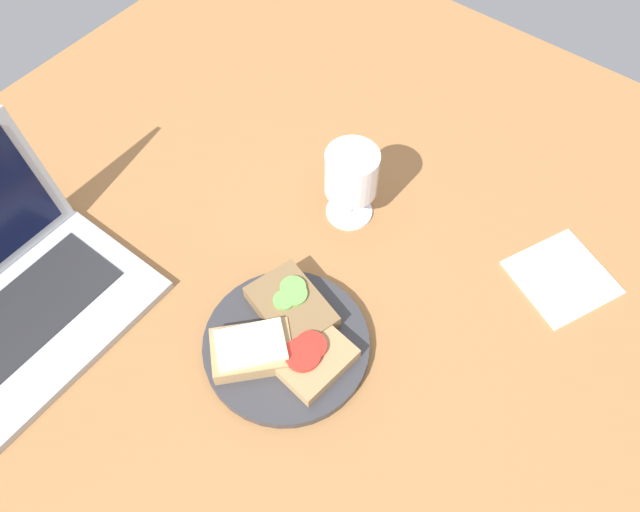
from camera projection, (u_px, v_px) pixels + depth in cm
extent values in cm
cube|color=#9E6B3D|center=(318.00, 305.00, 88.29)|extent=(140.00, 140.00, 3.00)
cylinder|color=#333338|center=(286.00, 345.00, 82.46)|extent=(22.06, 22.06, 1.58)
cube|color=#A88456|center=(314.00, 359.00, 79.40)|extent=(10.29, 8.65, 2.05)
cylinder|color=red|center=(303.00, 354.00, 78.27)|extent=(4.70, 4.70, 0.68)
cylinder|color=red|center=(311.00, 346.00, 78.92)|extent=(4.10, 4.10, 0.64)
cube|color=brown|center=(291.00, 307.00, 83.32)|extent=(10.87, 13.24, 2.32)
cylinder|color=#6BB74C|center=(284.00, 300.00, 82.34)|extent=(2.91, 2.91, 0.43)
cylinder|color=#6BB74C|center=(293.00, 288.00, 83.36)|extent=(3.53, 3.53, 0.46)
cylinder|color=#6BB74C|center=(294.00, 294.00, 82.84)|extent=(3.60, 3.60, 0.44)
cube|color=#A88456|center=(252.00, 351.00, 79.78)|extent=(12.15, 11.95, 2.52)
cube|color=#F4EAB7|center=(251.00, 345.00, 78.39)|extent=(10.40, 10.01, 0.79)
cylinder|color=white|center=(349.00, 211.00, 95.23)|extent=(7.10, 7.10, 0.40)
cylinder|color=white|center=(350.00, 200.00, 92.88)|extent=(0.97, 0.97, 5.20)
cylinder|color=white|center=(352.00, 173.00, 87.69)|extent=(7.70, 7.70, 7.15)
cylinder|color=white|center=(351.00, 177.00, 88.41)|extent=(7.09, 7.09, 5.44)
cube|color=#ADAFB5|center=(26.00, 333.00, 83.56)|extent=(34.87, 20.57, 1.28)
cube|color=#232326|center=(15.00, 323.00, 83.57)|extent=(28.59, 11.31, 0.16)
cube|color=white|center=(562.00, 277.00, 88.81)|extent=(16.54, 16.44, 0.40)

